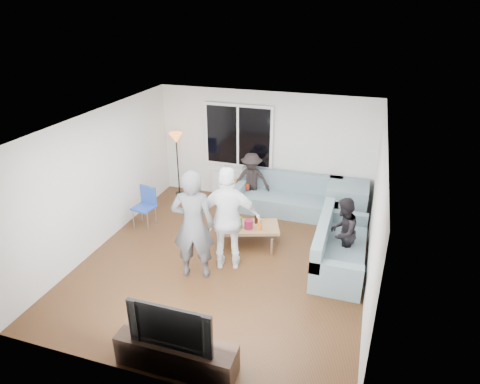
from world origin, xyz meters
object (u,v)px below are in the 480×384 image
(side_chair, at_px, (144,208))
(floor_lamp, at_px, (178,165))
(sofa_right_section, at_px, (341,245))
(tv_console, at_px, (177,354))
(spectator_right, at_px, (343,232))
(television, at_px, (174,322))
(spectator_back, at_px, (251,180))
(coffee_table, at_px, (250,235))
(player_right, at_px, (228,219))
(player_left, at_px, (193,225))
(sofa_back_section, at_px, (288,195))

(side_chair, height_order, floor_lamp, floor_lamp)
(sofa_right_section, relative_size, tv_console, 1.25)
(spectator_right, height_order, television, spectator_right)
(spectator_back, distance_m, tv_console, 4.84)
(side_chair, xyz_separation_m, floor_lamp, (0.00, 1.69, 0.35))
(coffee_table, relative_size, spectator_right, 0.85)
(side_chair, relative_size, floor_lamp, 0.55)
(sofa_right_section, bearing_deg, floor_lamp, 65.13)
(side_chair, distance_m, player_right, 2.38)
(sofa_right_section, height_order, tv_console, sofa_right_section)
(side_chair, bearing_deg, spectator_right, 8.71)
(player_left, xyz_separation_m, television, (0.58, -1.95, -0.22))
(coffee_table, distance_m, side_chair, 2.33)
(coffee_table, xyz_separation_m, player_left, (-0.63, -1.26, 0.78))
(sofa_back_section, xyz_separation_m, spectator_right, (1.33, -1.69, 0.22))
(sofa_right_section, distance_m, floor_lamp, 4.50)
(floor_lamp, bearing_deg, spectator_right, -24.07)
(television, bearing_deg, sofa_right_section, 59.19)
(side_chair, distance_m, spectator_back, 2.48)
(coffee_table, bearing_deg, tv_console, -90.86)
(floor_lamp, bearing_deg, tv_console, -65.09)
(sofa_back_section, distance_m, spectator_right, 2.16)
(player_right, bearing_deg, side_chair, -36.44)
(tv_console, height_order, television, television)
(tv_console, relative_size, television, 1.44)
(spectator_back, bearing_deg, sofa_back_section, -13.48)
(tv_console, bearing_deg, sofa_right_section, 59.19)
(player_left, relative_size, spectator_back, 1.51)
(coffee_table, bearing_deg, sofa_back_section, 75.10)
(sofa_right_section, xyz_separation_m, side_chair, (-4.07, 0.19, 0.01))
(floor_lamp, xyz_separation_m, player_right, (2.17, -2.53, 0.17))
(spectator_right, bearing_deg, player_left, -51.56)
(player_left, height_order, player_right, player_left)
(sofa_right_section, bearing_deg, side_chair, 87.30)
(coffee_table, relative_size, floor_lamp, 0.71)
(spectator_right, bearing_deg, player_right, -56.48)
(side_chair, relative_size, television, 0.77)
(coffee_table, distance_m, tv_console, 3.21)
(sofa_back_section, relative_size, spectator_back, 1.76)
(spectator_right, bearing_deg, spectator_back, -115.10)
(side_chair, height_order, spectator_back, spectator_back)
(sofa_back_section, bearing_deg, coffee_table, -104.90)
(player_left, height_order, television, player_left)
(player_right, relative_size, spectator_back, 1.46)
(player_right, bearing_deg, spectator_right, -175.07)
(floor_lamp, xyz_separation_m, spectator_back, (1.88, -0.10, -0.13))
(player_left, xyz_separation_m, spectator_right, (2.37, 1.12, -0.34))
(spectator_back, bearing_deg, player_right, -94.64)
(sofa_back_section, height_order, sofa_right_section, same)
(television, bearing_deg, side_chair, 125.38)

